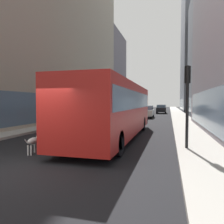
{
  "coord_description": "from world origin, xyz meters",
  "views": [
    {
      "loc": [
        4.17,
        -5.31,
        2.04
      ],
      "look_at": [
        0.48,
        8.32,
        1.4
      ],
      "focal_mm": 33.83,
      "sensor_mm": 36.0,
      "label": 1
    }
  ],
  "objects_px": {
    "transit_bus": "(116,107)",
    "car_yellow_taxi": "(114,114)",
    "car_red_coupe": "(73,119)",
    "car_black_suv": "(161,109)",
    "car_blue_hatchback": "(138,108)",
    "car_white_van": "(146,112)",
    "car_grey_wagon": "(123,110)",
    "traffic_light_near": "(187,93)",
    "dalmatian_dog": "(34,141)",
    "pedestrian_with_handbag": "(39,115)",
    "box_truck": "(133,104)"
  },
  "relations": [
    {
      "from": "transit_bus",
      "to": "car_yellow_taxi",
      "type": "bearing_deg",
      "value": 105.27
    },
    {
      "from": "car_red_coupe",
      "to": "car_black_suv",
      "type": "height_order",
      "value": "same"
    },
    {
      "from": "car_blue_hatchback",
      "to": "car_yellow_taxi",
      "type": "bearing_deg",
      "value": -86.78
    },
    {
      "from": "transit_bus",
      "to": "car_yellow_taxi",
      "type": "distance_m",
      "value": 9.16
    },
    {
      "from": "car_white_van",
      "to": "car_black_suv",
      "type": "distance_m",
      "value": 11.91
    },
    {
      "from": "car_grey_wagon",
      "to": "car_blue_hatchback",
      "type": "bearing_deg",
      "value": 90.0
    },
    {
      "from": "car_grey_wagon",
      "to": "car_black_suv",
      "type": "bearing_deg",
      "value": 53.73
    },
    {
      "from": "car_black_suv",
      "to": "traffic_light_near",
      "type": "height_order",
      "value": "traffic_light_near"
    },
    {
      "from": "car_red_coupe",
      "to": "dalmatian_dog",
      "type": "bearing_deg",
      "value": -76.23
    },
    {
      "from": "car_blue_hatchback",
      "to": "car_white_van",
      "type": "xyz_separation_m",
      "value": [
        4.0,
        -20.73,
        0.0
      ]
    },
    {
      "from": "transit_bus",
      "to": "car_red_coupe",
      "type": "bearing_deg",
      "value": 145.63
    },
    {
      "from": "transit_bus",
      "to": "dalmatian_dog",
      "type": "xyz_separation_m",
      "value": [
        -2.2,
        -4.62,
        -1.26
      ]
    },
    {
      "from": "car_blue_hatchback",
      "to": "pedestrian_with_handbag",
      "type": "bearing_deg",
      "value": -95.8
    },
    {
      "from": "car_grey_wagon",
      "to": "dalmatian_dog",
      "type": "distance_m",
      "value": 25.36
    },
    {
      "from": "car_white_van",
      "to": "box_truck",
      "type": "xyz_separation_m",
      "value": [
        -4.0,
        13.54,
        0.84
      ]
    },
    {
      "from": "car_red_coupe",
      "to": "pedestrian_with_handbag",
      "type": "relative_size",
      "value": 2.76
    },
    {
      "from": "car_red_coupe",
      "to": "car_grey_wagon",
      "type": "relative_size",
      "value": 1.06
    },
    {
      "from": "car_black_suv",
      "to": "box_truck",
      "type": "relative_size",
      "value": 0.58
    },
    {
      "from": "car_red_coupe",
      "to": "dalmatian_dog",
      "type": "distance_m",
      "value": 7.58
    },
    {
      "from": "box_truck",
      "to": "dalmatian_dog",
      "type": "height_order",
      "value": "box_truck"
    },
    {
      "from": "car_red_coupe",
      "to": "car_grey_wagon",
      "type": "height_order",
      "value": "same"
    },
    {
      "from": "car_blue_hatchback",
      "to": "car_white_van",
      "type": "relative_size",
      "value": 1.03
    },
    {
      "from": "car_yellow_taxi",
      "to": "pedestrian_with_handbag",
      "type": "height_order",
      "value": "pedestrian_with_handbag"
    },
    {
      "from": "car_red_coupe",
      "to": "car_black_suv",
      "type": "xyz_separation_m",
      "value": [
        5.6,
        25.57,
        -0.0
      ]
    },
    {
      "from": "car_red_coupe",
      "to": "traffic_light_near",
      "type": "distance_m",
      "value": 9.47
    },
    {
      "from": "car_blue_hatchback",
      "to": "car_white_van",
      "type": "height_order",
      "value": "same"
    },
    {
      "from": "car_white_van",
      "to": "car_red_coupe",
      "type": "bearing_deg",
      "value": -106.2
    },
    {
      "from": "car_black_suv",
      "to": "dalmatian_dog",
      "type": "relative_size",
      "value": 4.49
    },
    {
      "from": "car_grey_wagon",
      "to": "box_truck",
      "type": "bearing_deg",
      "value": 90.0
    },
    {
      "from": "car_grey_wagon",
      "to": "dalmatian_dog",
      "type": "xyz_separation_m",
      "value": [
        1.8,
        -25.3,
        -0.31
      ]
    },
    {
      "from": "car_white_van",
      "to": "pedestrian_with_handbag",
      "type": "xyz_separation_m",
      "value": [
        -7.44,
        -13.11,
        0.19
      ]
    },
    {
      "from": "dalmatian_dog",
      "to": "box_truck",
      "type": "bearing_deg",
      "value": 92.98
    },
    {
      "from": "transit_bus",
      "to": "dalmatian_dog",
      "type": "distance_m",
      "value": 5.27
    },
    {
      "from": "box_truck",
      "to": "pedestrian_with_handbag",
      "type": "distance_m",
      "value": 26.88
    },
    {
      "from": "car_red_coupe",
      "to": "car_grey_wagon",
      "type": "distance_m",
      "value": 17.94
    },
    {
      "from": "dalmatian_dog",
      "to": "traffic_light_near",
      "type": "relative_size",
      "value": 0.28
    },
    {
      "from": "car_blue_hatchback",
      "to": "car_grey_wagon",
      "type": "bearing_deg",
      "value": -90.0
    },
    {
      "from": "dalmatian_dog",
      "to": "traffic_light_near",
      "type": "bearing_deg",
      "value": 19.53
    },
    {
      "from": "car_black_suv",
      "to": "car_grey_wagon",
      "type": "bearing_deg",
      "value": -126.27
    },
    {
      "from": "transit_bus",
      "to": "pedestrian_with_handbag",
      "type": "distance_m",
      "value": 8.21
    },
    {
      "from": "car_yellow_taxi",
      "to": "car_blue_hatchback",
      "type": "xyz_separation_m",
      "value": [
        -1.6,
        28.44,
        0.0
      ]
    },
    {
      "from": "traffic_light_near",
      "to": "car_blue_hatchback",
      "type": "bearing_deg",
      "value": 100.96
    },
    {
      "from": "car_yellow_taxi",
      "to": "dalmatian_dog",
      "type": "bearing_deg",
      "value": -89.13
    },
    {
      "from": "car_blue_hatchback",
      "to": "car_grey_wagon",
      "type": "xyz_separation_m",
      "value": [
        0.0,
        -16.56,
        -0.0
      ]
    },
    {
      "from": "car_red_coupe",
      "to": "traffic_light_near",
      "type": "xyz_separation_m",
      "value": [
        7.7,
        -5.27,
        1.61
      ]
    },
    {
      "from": "car_blue_hatchback",
      "to": "pedestrian_with_handbag",
      "type": "height_order",
      "value": "pedestrian_with_handbag"
    },
    {
      "from": "transit_bus",
      "to": "car_yellow_taxi",
      "type": "relative_size",
      "value": 2.91
    },
    {
      "from": "car_white_van",
      "to": "traffic_light_near",
      "type": "height_order",
      "value": "traffic_light_near"
    },
    {
      "from": "box_truck",
      "to": "pedestrian_with_handbag",
      "type": "bearing_deg",
      "value": -97.35
    },
    {
      "from": "car_yellow_taxi",
      "to": "car_red_coupe",
      "type": "bearing_deg",
      "value": -104.8
    }
  ]
}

